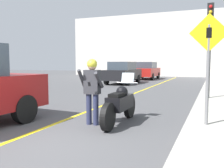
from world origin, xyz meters
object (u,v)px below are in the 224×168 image
at_px(motorcycle, 120,104).
at_px(traffic_light, 210,33).
at_px(person_biker, 92,85).
at_px(parked_car_red, 147,70).
at_px(parked_car_black, 123,72).
at_px(crossing_sign, 208,59).

xyz_separation_m(motorcycle, traffic_light, (2.06, 5.20, 2.33)).
height_order(person_biker, parked_car_red, person_biker).
bearing_deg(parked_car_red, motorcycle, -77.87).
height_order(motorcycle, person_biker, person_biker).
xyz_separation_m(parked_car_black, parked_car_red, (0.44, 5.67, 0.00)).
distance_m(traffic_light, parked_car_red, 13.88).
bearing_deg(motorcycle, traffic_light, 68.41).
distance_m(crossing_sign, traffic_light, 5.08).
distance_m(traffic_light, parked_car_black, 9.45).
relative_size(person_biker, parked_car_red, 0.41).
height_order(motorcycle, parked_car_red, parked_car_red).
relative_size(motorcycle, person_biker, 1.34).
bearing_deg(parked_car_red, crossing_sign, -71.19).
xyz_separation_m(person_biker, parked_car_black, (-3.61, 12.37, -0.19)).
height_order(parked_car_black, parked_car_red, same).
bearing_deg(motorcycle, parked_car_red, 102.13).
distance_m(motorcycle, traffic_light, 6.06).
bearing_deg(crossing_sign, parked_car_black, 118.51).
xyz_separation_m(person_biker, crossing_sign, (2.75, 0.66, 0.66)).
relative_size(crossing_sign, traffic_light, 0.67).
distance_m(crossing_sign, parked_car_black, 13.35).
distance_m(parked_car_black, parked_car_red, 5.69).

